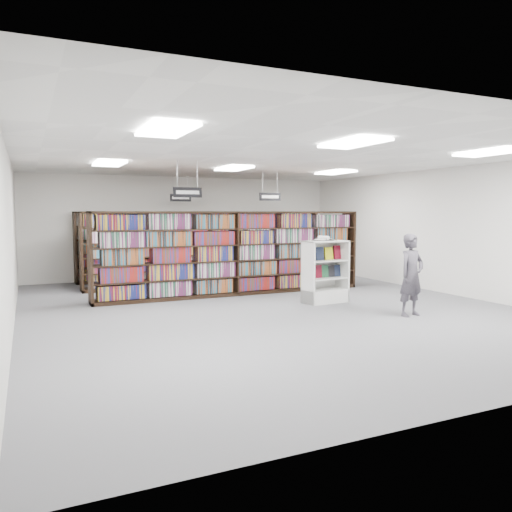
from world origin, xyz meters
name	(u,v)px	position (x,y,z in m)	size (l,w,h in m)	color
floor	(269,308)	(0.00, 0.00, 0.00)	(12.00, 12.00, 0.00)	#59595F
ceiling	(269,159)	(0.00, 0.00, 3.20)	(10.00, 12.00, 0.10)	silver
wall_back	(187,227)	(0.00, 6.00, 1.60)	(10.00, 0.10, 3.20)	silver
wall_left	(10,240)	(-5.00, 0.00, 1.60)	(0.10, 12.00, 3.20)	silver
wall_right	(444,231)	(5.00, 0.00, 1.60)	(0.10, 12.00, 3.20)	silver
bookshelf_row_near	(234,253)	(0.00, 2.00, 1.05)	(7.00, 0.60, 2.10)	black
bookshelf_row_mid	(208,248)	(0.00, 4.00, 1.05)	(7.00, 0.60, 2.10)	black
bookshelf_row_far	(190,245)	(0.00, 5.70, 1.05)	(7.00, 0.60, 2.10)	black
aisle_sign_left	(188,191)	(-1.50, 1.00, 2.53)	(0.65, 0.02, 0.80)	#B2B2B7
aisle_sign_right	(270,196)	(1.50, 3.00, 2.53)	(0.65, 0.02, 0.80)	#B2B2B7
aisle_sign_center	(181,197)	(-0.50, 5.00, 2.53)	(0.65, 0.02, 0.80)	#B2B2B7
troffer_front_left	(166,130)	(-3.00, -3.00, 3.16)	(0.60, 1.20, 0.04)	white
troffer_front_center	(354,143)	(0.00, -3.00, 3.16)	(0.60, 1.20, 0.04)	white
troffer_front_right	(490,153)	(3.00, -3.00, 3.16)	(0.60, 1.20, 0.04)	white
troffer_back_left	(109,164)	(-3.00, 2.00, 3.16)	(0.60, 1.20, 0.04)	white
troffer_back_center	(234,168)	(0.00, 2.00, 3.16)	(0.60, 1.20, 0.04)	white
troffer_back_right	(336,172)	(3.00, 2.00, 3.16)	(0.60, 1.20, 0.04)	white
endcap_display	(324,282)	(1.48, 0.12, 0.48)	(1.06, 0.60, 1.43)	white
open_book	(324,239)	(1.48, 0.16, 1.46)	(0.62, 0.46, 0.12)	black
shopper	(412,275)	(2.23, -1.91, 0.82)	(0.60, 0.39, 1.65)	#44414A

